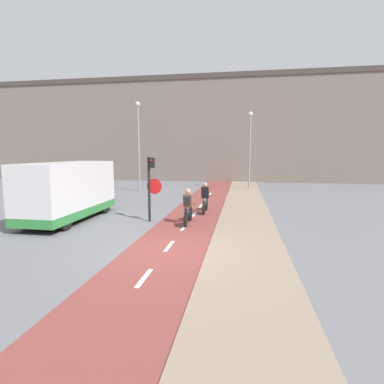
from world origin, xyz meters
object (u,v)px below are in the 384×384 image
object	(u,v)px
street_lamp_sidewalk	(250,142)
van	(69,192)
cyclist_far	(205,199)
traffic_light_pole	(151,181)
street_lamp_far	(138,137)
cyclist_near	(188,207)

from	to	relation	value
street_lamp_sidewalk	van	xyz separation A→B (m)	(-8.15, -12.85, -2.60)
cyclist_far	street_lamp_sidewalk	bearing A→B (deg)	76.94
van	traffic_light_pole	bearing A→B (deg)	4.74
street_lamp_far	cyclist_far	world-z (taller)	street_lamp_far
street_lamp_sidewalk	cyclist_near	distance (m)	13.46
street_lamp_sidewalk	van	distance (m)	15.44
cyclist_far	van	world-z (taller)	van
cyclist_near	cyclist_far	world-z (taller)	cyclist_near
cyclist_near	van	distance (m)	5.39
street_lamp_far	van	distance (m)	10.59
street_lamp_sidewalk	cyclist_far	bearing A→B (deg)	-103.06
van	cyclist_far	bearing A→B (deg)	24.54
street_lamp_far	van	xyz separation A→B (m)	(0.32, -10.17, -2.91)
traffic_light_pole	street_lamp_sidewalk	xyz separation A→B (m)	(4.45, 12.55, 2.10)
traffic_light_pole	street_lamp_sidewalk	world-z (taller)	street_lamp_sidewalk
street_lamp_far	street_lamp_sidewalk	size ratio (longest dim) A/B	1.09
traffic_light_pole	cyclist_far	size ratio (longest dim) A/B	1.59
cyclist_far	van	xyz separation A→B (m)	(-5.78, -2.64, 0.59)
street_lamp_sidewalk	cyclist_near	size ratio (longest dim) A/B	3.50
street_lamp_far	traffic_light_pole	bearing A→B (deg)	-67.87
traffic_light_pole	van	xyz separation A→B (m)	(-3.70, -0.31, -0.50)
traffic_light_pole	street_lamp_far	size ratio (longest dim) A/B	0.41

